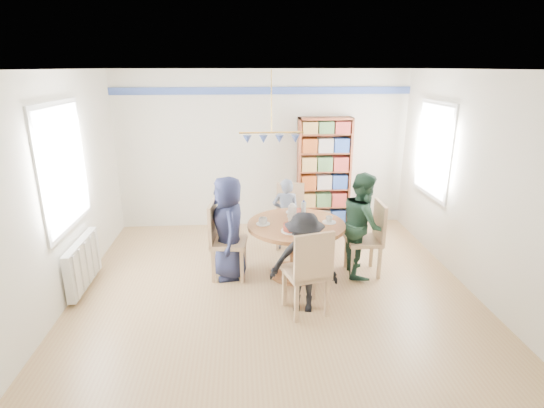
{
  "coord_description": "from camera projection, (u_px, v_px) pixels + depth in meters",
  "views": [
    {
      "loc": [
        -0.38,
        -4.76,
        2.73
      ],
      "look_at": [
        0.0,
        0.4,
        1.05
      ],
      "focal_mm": 28.0,
      "sensor_mm": 36.0,
      "label": 1
    }
  ],
  "objects": [
    {
      "name": "ground",
      "position": [
        274.0,
        292.0,
        5.38
      ],
      "size": [
        5.0,
        5.0,
        0.0
      ],
      "primitive_type": "plane",
      "color": "tan"
    },
    {
      "name": "room_shell",
      "position": [
        250.0,
        151.0,
        5.67
      ],
      "size": [
        5.0,
        5.0,
        5.0
      ],
      "color": "white",
      "rests_on": "ground"
    },
    {
      "name": "radiator",
      "position": [
        83.0,
        263.0,
        5.39
      ],
      "size": [
        0.12,
        1.0,
        0.6
      ],
      "color": "silver",
      "rests_on": "ground"
    },
    {
      "name": "dining_table",
      "position": [
        296.0,
        237.0,
        5.68
      ],
      "size": [
        1.3,
        1.3,
        0.75
      ],
      "color": "brown",
      "rests_on": "ground"
    },
    {
      "name": "chair_left",
      "position": [
        222.0,
        237.0,
        5.63
      ],
      "size": [
        0.51,
        0.51,
        1.04
      ],
      "color": "tan",
      "rests_on": "ground"
    },
    {
      "name": "chair_right",
      "position": [
        370.0,
        235.0,
        5.73
      ],
      "size": [
        0.45,
        0.45,
        1.02
      ],
      "color": "tan",
      "rests_on": "ground"
    },
    {
      "name": "chair_far",
      "position": [
        290.0,
        212.0,
        6.68
      ],
      "size": [
        0.5,
        0.5,
        0.99
      ],
      "color": "tan",
      "rests_on": "ground"
    },
    {
      "name": "chair_near",
      "position": [
        309.0,
        269.0,
        4.73
      ],
      "size": [
        0.57,
        0.57,
        1.05
      ],
      "color": "tan",
      "rests_on": "ground"
    },
    {
      "name": "person_left",
      "position": [
        229.0,
        228.0,
        5.59
      ],
      "size": [
        0.57,
        0.76,
        1.4
      ],
      "primitive_type": "imported",
      "rotation": [
        0.0,
        0.0,
        -1.37
      ],
      "color": "#1A1E3A",
      "rests_on": "ground"
    },
    {
      "name": "person_right",
      "position": [
        363.0,
        224.0,
        5.7
      ],
      "size": [
        0.6,
        0.74,
        1.42
      ],
      "primitive_type": "imported",
      "rotation": [
        0.0,
        0.0,
        1.48
      ],
      "color": "#1B3726",
      "rests_on": "ground"
    },
    {
      "name": "person_far",
      "position": [
        286.0,
        214.0,
        6.52
      ],
      "size": [
        0.44,
        0.32,
        1.13
      ],
      "primitive_type": "imported",
      "rotation": [
        0.0,
        0.0,
        3.02
      ],
      "color": "gray",
      "rests_on": "ground"
    },
    {
      "name": "person_near",
      "position": [
        304.0,
        263.0,
        4.83
      ],
      "size": [
        0.85,
        0.6,
        1.2
      ],
      "primitive_type": "imported",
      "rotation": [
        0.0,
        0.0,
        -0.22
      ],
      "color": "black",
      "rests_on": "ground"
    },
    {
      "name": "bookshelf",
      "position": [
        324.0,
        174.0,
        7.38
      ],
      "size": [
        0.92,
        0.27,
        1.92
      ],
      "color": "brown",
      "rests_on": "ground"
    },
    {
      "name": "tableware",
      "position": [
        294.0,
        218.0,
        5.62
      ],
      "size": [
        1.07,
        1.07,
        0.28
      ],
      "color": "white",
      "rests_on": "dining_table"
    }
  ]
}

